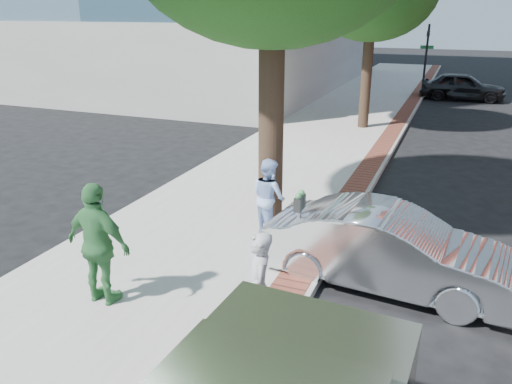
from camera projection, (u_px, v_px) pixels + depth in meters
The scene contains 12 objects.
ground at pixel (264, 270), 9.14m from camera, with size 120.00×120.00×0.00m, color black.
sidewalk at pixel (309, 151), 16.60m from camera, with size 5.00×60.00×0.15m, color #9E9991.
brick_strip at pixel (376, 155), 15.79m from camera, with size 0.60×60.00×0.01m, color brown.
curb at pixel (387, 159), 15.70m from camera, with size 0.10×60.00×0.15m, color gray.
office_base at pixel (201, 51), 32.20m from camera, with size 18.20×22.20×4.00m, color gray.
signal_near at pixel (426, 54), 27.18m from camera, with size 0.70×0.15×3.80m.
parking_meter at pixel (299, 215), 8.47m from camera, with size 0.12×0.32×1.47m.
person_gray at pixel (259, 288), 6.71m from camera, with size 0.59×0.38×1.61m, color #A6A6AB.
person_officer at pixel (269, 197), 10.03m from camera, with size 0.77×0.60×1.59m, color #9BBBF1.
person_green at pixel (99, 245), 7.55m from camera, with size 1.15×0.48×1.96m, color #3A7F43.
sedan_silver at pixel (389, 249), 8.39m from camera, with size 1.46×4.18×1.38m, color silver.
bg_car at pixel (463, 86), 26.20m from camera, with size 1.70×4.23×1.44m, color black.
Camera 1 is at (2.93, -7.55, 4.47)m, focal length 35.00 mm.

